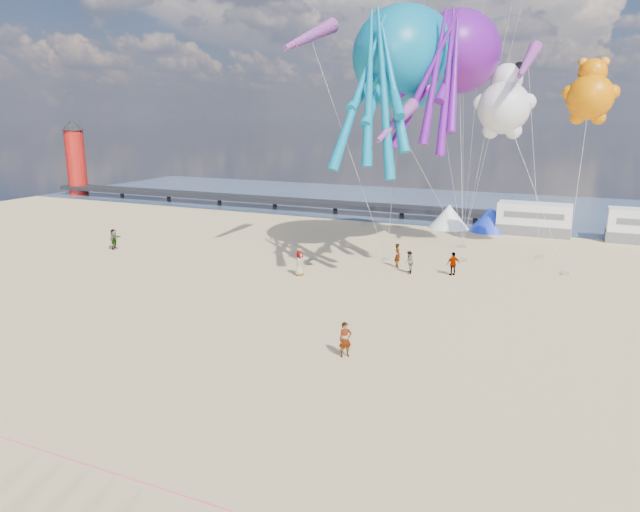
{
  "coord_description": "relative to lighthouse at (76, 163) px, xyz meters",
  "views": [
    {
      "loc": [
        9.07,
        -16.79,
        10.98
      ],
      "look_at": [
        -1.06,
        6.0,
        4.84
      ],
      "focal_mm": 32.0,
      "sensor_mm": 36.0,
      "label": 1
    }
  ],
  "objects": [
    {
      "name": "sandbag_b",
      "position": [
        57.87,
        -17.25,
        -4.39
      ],
      "size": [
        0.5,
        0.35,
        0.22
      ],
      "primitive_type": "cube",
      "color": "gray",
      "rests_on": "ground"
    },
    {
      "name": "tent_blue",
      "position": [
        58.0,
        -4.0,
        -3.3
      ],
      "size": [
        4.0,
        4.0,
        2.4
      ],
      "primitive_type": "cone",
      "color": "#1933CC",
      "rests_on": "ground"
    },
    {
      "name": "lighthouse",
      "position": [
        0.0,
        0.0,
        0.0
      ],
      "size": [
        2.6,
        2.6,
        9.0
      ],
      "primitive_type": "cylinder",
      "color": "#A5140F",
      "rests_on": "ground"
    },
    {
      "name": "windsock_mid",
      "position": [
        61.25,
        -15.35,
        10.32
      ],
      "size": [
        1.58,
        5.61,
        5.53
      ],
      "primitive_type": null,
      "rotation": [
        0.0,
        0.0,
        -0.11
      ],
      "color": "red"
    },
    {
      "name": "windsock_right",
      "position": [
        54.41,
        -24.93,
        6.09
      ],
      "size": [
        2.01,
        4.77,
        4.7
      ],
      "primitive_type": null,
      "rotation": [
        0.0,
        0.0,
        -0.25
      ],
      "color": "red"
    },
    {
      "name": "sandbag_c",
      "position": [
        65.2,
        -18.1,
        -4.39
      ],
      "size": [
        0.5,
        0.35,
        0.22
      ],
      "primitive_type": "cube",
      "color": "gray",
      "rests_on": "ground"
    },
    {
      "name": "ground",
      "position": [
        56.0,
        -44.0,
        -4.5
      ],
      "size": [
        120.0,
        120.0,
        0.0
      ],
      "primitive_type": "plane",
      "color": "#DCBB7F",
      "rests_on": "ground"
    },
    {
      "name": "tent_white",
      "position": [
        54.0,
        -4.0,
        -3.3
      ],
      "size": [
        4.0,
        4.0,
        2.4
      ],
      "primitive_type": "cone",
      "color": "white",
      "rests_on": "ground"
    },
    {
      "name": "kite_panda",
      "position": [
        59.61,
        -13.6,
        7.08
      ],
      "size": [
        6.26,
        6.11,
        6.82
      ],
      "primitive_type": null,
      "rotation": [
        0.0,
        0.0,
        -0.42
      ],
      "color": "silver"
    },
    {
      "name": "water",
      "position": [
        56.0,
        11.0,
        -4.48
      ],
      "size": [
        120.0,
        120.0,
        0.0
      ],
      "primitive_type": "plane",
      "color": "#354A66",
      "rests_on": "ground"
    },
    {
      "name": "sandbag_d",
      "position": [
        63.21,
        -13.73,
        -4.39
      ],
      "size": [
        0.5,
        0.35,
        0.22
      ],
      "primitive_type": "cube",
      "color": "gray",
      "rests_on": "ground"
    },
    {
      "name": "beachgoer_4",
      "position": [
        30.03,
        -24.85,
        -3.64
      ],
      "size": [
        0.67,
        1.09,
        1.73
      ],
      "primitive_type": "imported",
      "rotation": [
        0.0,
        0.0,
        1.84
      ],
      "color": "#7F6659",
      "rests_on": "ground"
    },
    {
      "name": "beachgoer_5",
      "position": [
        53.65,
        -20.87,
        -3.6
      ],
      "size": [
        1.36,
        1.68,
        1.8
      ],
      "primitive_type": "imported",
      "rotation": [
        0.0,
        0.0,
        2.16
      ],
      "color": "#7F6659",
      "rests_on": "ground"
    },
    {
      "name": "beachgoer_6",
      "position": [
        47.99,
        -25.87,
        -3.6
      ],
      "size": [
        0.6,
        0.75,
        1.8
      ],
      "primitive_type": "imported",
      "rotation": [
        0.0,
        0.0,
        1.28
      ],
      "color": "#7F6659",
      "rests_on": "ground"
    },
    {
      "name": "windsock_left",
      "position": [
        47.16,
        -22.2,
        11.92
      ],
      "size": [
        2.12,
        6.35,
        6.25
      ],
      "primitive_type": null,
      "rotation": [
        0.0,
        0.0,
        -0.17
      ],
      "color": "red"
    },
    {
      "name": "beachgoer_3",
      "position": [
        57.88,
        -21.46,
        -3.66
      ],
      "size": [
        1.24,
        1.17,
        1.68
      ],
      "primitive_type": "imported",
      "rotation": [
        0.0,
        0.0,
        3.83
      ],
      "color": "#7F6659",
      "rests_on": "ground"
    },
    {
      "name": "kite_octopus_purple",
      "position": [
        56.32,
        -15.44,
        11.12
      ],
      "size": [
        8.88,
        12.08,
        12.69
      ],
      "primitive_type": null,
      "rotation": [
        0.0,
        0.0,
        -0.42
      ],
      "color": "#5D0E84"
    },
    {
      "name": "motorhome_0",
      "position": [
        62.0,
        -4.0,
        -3.0
      ],
      "size": [
        6.6,
        2.5,
        3.0
      ],
      "primitive_type": "cube",
      "color": "silver",
      "rests_on": "ground"
    },
    {
      "name": "kite_octopus_teal",
      "position": [
        53.13,
        -18.42,
        10.55
      ],
      "size": [
        8.4,
        13.22,
        14.0
      ],
      "primitive_type": null,
      "rotation": [
        0.0,
        0.0,
        0.28
      ],
      "color": "#056B8E"
    },
    {
      "name": "standing_person",
      "position": [
        56.06,
        -37.6,
        -3.66
      ],
      "size": [
        0.73,
        0.71,
        1.68
      ],
      "primitive_type": "imported",
      "rotation": [
        0.0,
        0.0,
        0.71
      ],
      "color": "tan",
      "rests_on": "ground"
    },
    {
      "name": "kite_teddy_orange",
      "position": [
        65.59,
        -12.81,
        7.8
      ],
      "size": [
        5.1,
        4.95,
        5.72
      ],
      "primitive_type": null,
      "rotation": [
        0.0,
        0.0,
        -0.34
      ],
      "color": "#DB6D00"
    },
    {
      "name": "rope_line",
      "position": [
        56.0,
        -49.0,
        -4.48
      ],
      "size": [
        34.0,
        0.03,
        0.03
      ],
      "primitive_type": "cylinder",
      "rotation": [
        0.0,
        1.57,
        0.0
      ],
      "color": "#F2338C",
      "rests_on": "ground"
    },
    {
      "name": "sandbag_e",
      "position": [
        56.93,
        -12.33,
        -4.39
      ],
      "size": [
        0.5,
        0.35,
        0.22
      ],
      "primitive_type": "cube",
      "color": "gray",
      "rests_on": "ground"
    },
    {
      "name": "beachgoer_1",
      "position": [
        54.89,
        -22.23,
        -3.68
      ],
      "size": [
        0.7,
        0.9,
        1.64
      ],
      "primitive_type": "imported",
      "rotation": [
        0.0,
        0.0,
        4.97
      ],
      "color": "#7F6659",
      "rests_on": "ground"
    },
    {
      "name": "sandbag_a",
      "position": [
        52.29,
        -19.34,
        -4.39
      ],
      "size": [
        0.5,
        0.35,
        0.22
      ],
      "primitive_type": "cube",
      "color": "gray",
      "rests_on": "ground"
    },
    {
      "name": "pier",
      "position": [
        28.0,
        0.0,
        -3.5
      ],
      "size": [
        60.0,
        3.0,
        0.5
      ],
      "primitive_type": "cube",
      "color": "black",
      "rests_on": "ground"
    }
  ]
}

